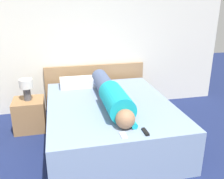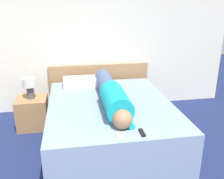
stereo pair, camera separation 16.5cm
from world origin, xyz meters
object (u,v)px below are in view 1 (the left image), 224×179
at_px(person_lying, 111,95).
at_px(tv_remote, 145,132).
at_px(nightstand, 30,115).
at_px(bed, 110,121).
at_px(cell_phone, 123,135).
at_px(pillow_near_headboard, 77,82).
at_px(table_lamp, 26,87).

xyz_separation_m(person_lying, tv_remote, (0.18, -0.85, -0.13)).
distance_m(nightstand, person_lying, 1.39).
xyz_separation_m(bed, person_lying, (0.01, -0.05, 0.42)).
distance_m(person_lying, cell_phone, 0.87).
bearing_deg(tv_remote, pillow_near_headboard, 108.05).
relative_size(nightstand, pillow_near_headboard, 0.86).
xyz_separation_m(tv_remote, cell_phone, (-0.24, -0.01, -0.01)).
bearing_deg(person_lying, nightstand, 151.36).
bearing_deg(cell_phone, nightstand, 126.26).
relative_size(nightstand, person_lying, 0.28).
bearing_deg(tv_remote, person_lying, 102.06).
height_order(nightstand, pillow_near_headboard, pillow_near_headboard).
distance_m(bed, pillow_near_headboard, 0.95).
height_order(bed, nightstand, bed).
bearing_deg(nightstand, table_lamp, 90.00).
xyz_separation_m(bed, pillow_near_headboard, (-0.36, 0.81, 0.35)).
xyz_separation_m(table_lamp, cell_phone, (1.09, -1.48, -0.12)).
height_order(person_lying, cell_phone, person_lying).
relative_size(bed, cell_phone, 16.08).
relative_size(bed, table_lamp, 6.39).
distance_m(person_lying, tv_remote, 0.87).
bearing_deg(nightstand, tv_remote, -47.92).
distance_m(nightstand, pillow_near_headboard, 0.90).
xyz_separation_m(bed, cell_phone, (-0.05, -0.91, 0.29)).
distance_m(nightstand, cell_phone, 1.87).
bearing_deg(tv_remote, nightstand, 132.08).
bearing_deg(cell_phone, tv_remote, 1.74).
bearing_deg(tv_remote, cell_phone, -178.26).
distance_m(pillow_near_headboard, tv_remote, 1.79).
height_order(nightstand, tv_remote, tv_remote).
bearing_deg(pillow_near_headboard, nightstand, -163.47).
relative_size(tv_remote, cell_phone, 1.15).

